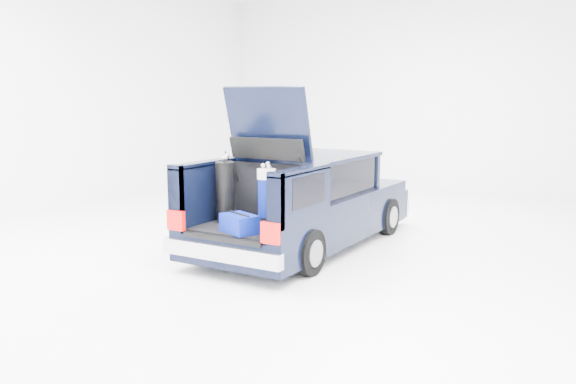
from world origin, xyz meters
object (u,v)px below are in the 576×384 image
Objects in this scene: black_golf_bag at (226,192)px; blue_duffel at (240,223)px; blue_golf_bag at (266,196)px; car at (308,203)px; red_suitcase at (293,207)px.

blue_duffel is (0.54, -0.44, -0.31)m from black_golf_bag.
blue_golf_bag is 0.70m from blue_duffel.
red_suitcase is at bearing -70.14° from car.
car is at bearing 56.81° from black_golf_bag.
blue_golf_bag reaches higher than red_suitcase.
car is 1.33m from red_suitcase.
red_suitcase is at bearing 87.29° from blue_duffel.
car reaches higher than black_golf_bag.
black_golf_bag is 0.77m from blue_duffel.
car reaches higher than blue_golf_bag.
black_golf_bag is 0.58m from blue_golf_bag.
blue_duffel is (-0.35, -0.75, -0.13)m from red_suitcase.
blue_golf_bag is at bearing 112.65° from blue_duffel.
car reaches higher than red_suitcase.
car is 4.92× the size of black_golf_bag.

